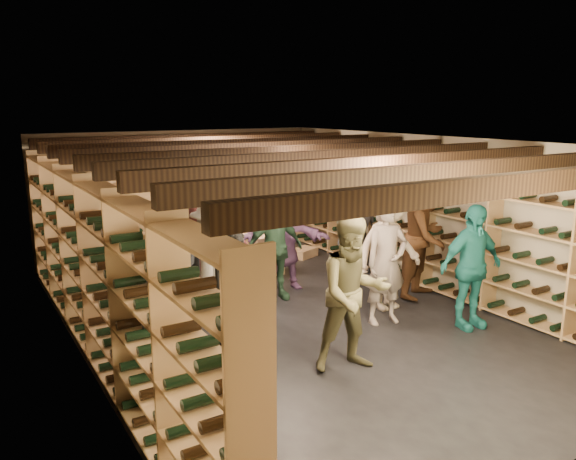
% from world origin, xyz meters
% --- Properties ---
extents(ground, '(8.00, 8.00, 0.00)m').
position_xyz_m(ground, '(0.00, 0.00, 0.00)').
color(ground, black).
rests_on(ground, ground).
extents(walls, '(5.52, 8.02, 2.40)m').
position_xyz_m(walls, '(0.00, 0.00, 1.20)').
color(walls, tan).
rests_on(walls, ground).
extents(ceiling, '(5.50, 8.00, 0.01)m').
position_xyz_m(ceiling, '(0.00, 0.00, 2.40)').
color(ceiling, beige).
rests_on(ceiling, walls).
extents(ceiling_joists, '(5.40, 7.12, 0.18)m').
position_xyz_m(ceiling_joists, '(0.00, 0.00, 2.26)').
color(ceiling_joists, black).
rests_on(ceiling_joists, ground).
extents(wine_rack_left, '(0.32, 7.50, 2.15)m').
position_xyz_m(wine_rack_left, '(-2.57, 0.00, 1.08)').
color(wine_rack_left, tan).
rests_on(wine_rack_left, ground).
extents(wine_rack_right, '(0.32, 7.50, 2.15)m').
position_xyz_m(wine_rack_right, '(2.57, 0.00, 1.08)').
color(wine_rack_right, tan).
rests_on(wine_rack_right, ground).
extents(wine_rack_back, '(4.70, 0.30, 2.15)m').
position_xyz_m(wine_rack_back, '(0.00, 3.83, 1.07)').
color(wine_rack_back, tan).
rests_on(wine_rack_back, ground).
extents(crate_stack_left, '(0.53, 0.37, 0.68)m').
position_xyz_m(crate_stack_left, '(0.70, 1.90, 0.34)').
color(crate_stack_left, tan).
rests_on(crate_stack_left, ground).
extents(crate_stack_right, '(0.55, 0.42, 0.68)m').
position_xyz_m(crate_stack_right, '(0.50, 2.30, 0.34)').
color(crate_stack_right, tan).
rests_on(crate_stack_right, ground).
extents(crate_loose, '(0.58, 0.49, 0.17)m').
position_xyz_m(crate_loose, '(1.85, 2.50, 0.09)').
color(crate_loose, tan).
rests_on(crate_loose, ground).
extents(person_0, '(1.05, 0.89, 1.82)m').
position_xyz_m(person_0, '(-2.18, -1.48, 0.91)').
color(person_0, black).
rests_on(person_0, ground).
extents(person_1, '(0.76, 0.61, 1.79)m').
position_xyz_m(person_1, '(-1.58, -1.54, 0.90)').
color(person_1, black).
rests_on(person_1, ground).
extents(person_2, '(0.98, 0.85, 1.74)m').
position_xyz_m(person_2, '(-0.25, -1.71, 0.87)').
color(person_2, brown).
rests_on(person_2, ground).
extents(person_3, '(1.19, 0.72, 1.79)m').
position_xyz_m(person_3, '(1.35, -0.48, 0.89)').
color(person_3, beige).
rests_on(person_3, ground).
extents(person_4, '(1.00, 0.51, 1.64)m').
position_xyz_m(person_4, '(1.79, -1.56, 0.82)').
color(person_4, '#1F7D77').
rests_on(person_4, ground).
extents(person_5, '(1.61, 0.87, 1.66)m').
position_xyz_m(person_5, '(-0.99, 0.82, 0.83)').
color(person_5, brown).
rests_on(person_5, ground).
extents(person_6, '(0.82, 0.63, 1.49)m').
position_xyz_m(person_6, '(-0.49, 1.04, 0.74)').
color(person_6, '#221D44').
rests_on(person_6, ground).
extents(person_7, '(0.66, 0.49, 1.67)m').
position_xyz_m(person_7, '(0.96, -0.87, 0.83)').
color(person_7, gray).
rests_on(person_7, ground).
extents(person_8, '(1.10, 0.99, 1.86)m').
position_xyz_m(person_8, '(2.18, -0.36, 0.93)').
color(person_8, '#442714').
rests_on(person_8, ground).
extents(person_9, '(1.15, 0.72, 1.71)m').
position_xyz_m(person_9, '(-0.99, 0.27, 0.85)').
color(person_9, beige).
rests_on(person_9, ground).
extents(person_10, '(0.94, 0.44, 1.56)m').
position_xyz_m(person_10, '(0.17, 0.73, 0.78)').
color(person_10, '#25452F').
rests_on(person_10, ground).
extents(person_11, '(1.51, 1.02, 1.56)m').
position_xyz_m(person_11, '(0.56, 1.11, 0.78)').
color(person_11, '#764D7E').
rests_on(person_11, ground).
extents(person_12, '(0.88, 0.75, 1.52)m').
position_xyz_m(person_12, '(2.18, 1.28, 0.76)').
color(person_12, '#2E2F33').
rests_on(person_12, ground).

